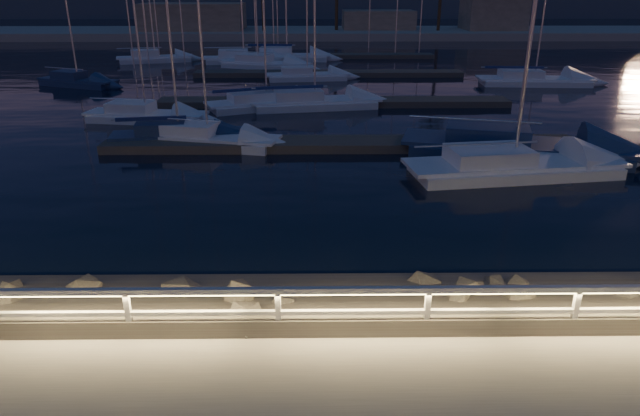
# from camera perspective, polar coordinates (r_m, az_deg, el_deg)

# --- Properties ---
(ground) EXTENTS (400.00, 400.00, 0.00)m
(ground) POSITION_cam_1_polar(r_m,az_deg,el_deg) (11.98, 5.68, -12.31)
(ground) COLOR #AAA59A
(ground) RESTS_ON ground
(harbor_water) EXTENTS (400.00, 440.00, 0.60)m
(harbor_water) POSITION_cam_1_polar(r_m,az_deg,el_deg) (41.80, 1.09, 11.17)
(harbor_water) COLOR black
(harbor_water) RESTS_ON ground
(guard_rail) EXTENTS (44.11, 0.12, 1.06)m
(guard_rail) POSITION_cam_1_polar(r_m,az_deg,el_deg) (11.56, 5.49, -9.14)
(guard_rail) COLOR white
(guard_rail) RESTS_ON ground
(riprap) EXTENTS (33.17, 1.89, 1.17)m
(riprap) POSITION_cam_1_polar(r_m,az_deg,el_deg) (14.24, 15.06, -8.53)
(riprap) COLOR #5E5A51
(riprap) RESTS_ON ground
(floating_docks) EXTENTS (22.00, 36.00, 0.40)m
(floating_docks) POSITION_cam_1_polar(r_m,az_deg,el_deg) (42.97, 1.05, 12.22)
(floating_docks) COLOR #584F49
(floating_docks) RESTS_ON ground
(far_shore) EXTENTS (160.00, 14.00, 5.20)m
(far_shore) POSITION_cam_1_polar(r_m,az_deg,el_deg) (84.16, 0.10, 17.36)
(far_shore) COLOR #AAA59A
(far_shore) RESTS_ON ground
(sailboat_a) EXTENTS (6.53, 2.80, 10.84)m
(sailboat_a) POSITION_cam_1_polar(r_m,az_deg,el_deg) (28.55, -14.27, 7.11)
(sailboat_a) COLOR navy
(sailboat_a) RESTS_ON ground
(sailboat_b) EXTENTS (7.03, 3.48, 11.55)m
(sailboat_b) POSITION_cam_1_polar(r_m,az_deg,el_deg) (27.75, -11.48, 6.93)
(sailboat_b) COLOR white
(sailboat_b) RESTS_ON ground
(sailboat_c) EXTENTS (7.61, 4.80, 12.58)m
(sailboat_c) POSITION_cam_1_polar(r_m,az_deg,el_deg) (35.78, -5.66, 10.53)
(sailboat_c) COLOR white
(sailboat_c) RESTS_ON ground
(sailboat_d) EXTENTS (9.03, 3.82, 14.82)m
(sailboat_d) POSITION_cam_1_polar(r_m,az_deg,el_deg) (24.18, 18.34, 4.13)
(sailboat_d) COLOR white
(sailboat_d) RESTS_ON ground
(sailboat_e) EXTENTS (6.53, 4.04, 10.87)m
(sailboat_e) POSITION_cam_1_polar(r_m,az_deg,el_deg) (47.28, -23.18, 11.65)
(sailboat_e) COLOR navy
(sailboat_e) RESTS_ON ground
(sailboat_f) EXTENTS (6.94, 3.05, 11.45)m
(sailboat_f) POSITION_cam_1_polar(r_m,az_deg,el_deg) (33.69, -17.28, 8.96)
(sailboat_f) COLOR white
(sailboat_f) RESTS_ON ground
(sailboat_g) EXTENTS (8.28, 3.69, 13.59)m
(sailboat_g) POSITION_cam_1_polar(r_m,az_deg,el_deg) (35.70, -0.87, 10.64)
(sailboat_g) COLOR white
(sailboat_g) RESTS_ON ground
(sailboat_h) EXTENTS (10.35, 5.42, 16.86)m
(sailboat_h) POSITION_cam_1_polar(r_m,az_deg,el_deg) (27.14, 18.42, 6.05)
(sailboat_h) COLOR navy
(sailboat_h) RESTS_ON ground
(sailboat_i) EXTENTS (7.85, 3.06, 13.11)m
(sailboat_i) POSITION_cam_1_polar(r_m,az_deg,el_deg) (56.88, -7.83, 14.63)
(sailboat_i) COLOR white
(sailboat_i) RESTS_ON ground
(sailboat_j) EXTENTS (6.75, 2.75, 11.19)m
(sailboat_j) POSITION_cam_1_polar(r_m,az_deg,el_deg) (46.36, -1.50, 13.16)
(sailboat_j) COLOR white
(sailboat_j) RESTS_ON ground
(sailboat_k) EXTENTS (8.59, 5.40, 14.19)m
(sailboat_k) POSITION_cam_1_polar(r_m,az_deg,el_deg) (53.16, -5.70, 14.21)
(sailboat_k) COLOR white
(sailboat_k) RESTS_ON ground
(sailboat_l) EXTENTS (8.61, 3.12, 14.29)m
(sailboat_l) POSITION_cam_1_polar(r_m,az_deg,el_deg) (46.88, 20.39, 11.98)
(sailboat_l) COLOR white
(sailboat_l) RESTS_ON ground
(sailboat_m) EXTENTS (7.40, 3.97, 12.22)m
(sailboat_m) POSITION_cam_1_polar(r_m,az_deg,el_deg) (59.23, -16.35, 14.24)
(sailboat_m) COLOR white
(sailboat_m) RESTS_ON ground
(sailboat_n) EXTENTS (8.57, 2.88, 14.43)m
(sailboat_n) POSITION_cam_1_polar(r_m,az_deg,el_deg) (58.34, -3.56, 14.96)
(sailboat_n) COLOR white
(sailboat_n) RESTS_ON ground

